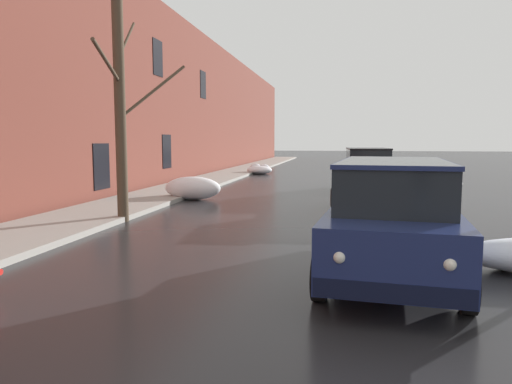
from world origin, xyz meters
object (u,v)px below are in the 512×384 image
sedan_red_parked_kerbside_close (365,188)px  suv_black_parked_kerbside_mid (367,168)px  suv_darkblue_approaching_near_lane (392,214)px  bare_tree_second_along_sidewalk (121,109)px

sedan_red_parked_kerbside_close → suv_black_parked_kerbside_mid: suv_black_parked_kerbside_mid is taller
suv_darkblue_approaching_near_lane → sedan_red_parked_kerbside_close: size_ratio=1.15×
bare_tree_second_along_sidewalk → sedan_red_parked_kerbside_close: 7.17m
bare_tree_second_along_sidewalk → sedan_red_parked_kerbside_close: size_ratio=1.35×
sedan_red_parked_kerbside_close → suv_black_parked_kerbside_mid: (0.33, 5.97, 0.24)m
sedan_red_parked_kerbside_close → suv_darkblue_approaching_near_lane: bearing=-89.1°
bare_tree_second_along_sidewalk → suv_darkblue_approaching_near_lane: size_ratio=1.17×
bare_tree_second_along_sidewalk → suv_darkblue_approaching_near_lane: bearing=-31.7°
suv_darkblue_approaching_near_lane → suv_black_parked_kerbside_mid: (0.22, 12.54, -0.00)m
bare_tree_second_along_sidewalk → suv_darkblue_approaching_near_lane: bare_tree_second_along_sidewalk is taller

